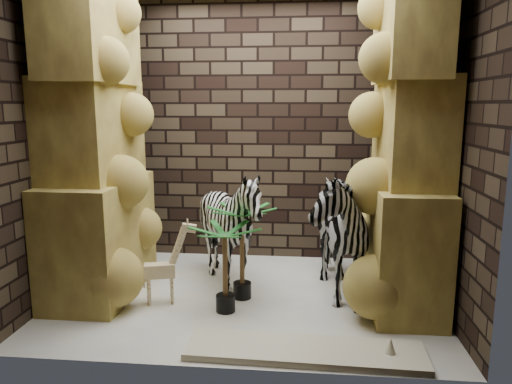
# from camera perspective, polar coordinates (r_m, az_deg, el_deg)

# --- Properties ---
(floor) EXTENTS (3.50, 3.50, 0.00)m
(floor) POSITION_cam_1_polar(r_m,az_deg,el_deg) (4.61, -1.31, -12.45)
(floor) COLOR white
(floor) RESTS_ON ground
(wall_back) EXTENTS (3.50, 0.00, 3.50)m
(wall_back) POSITION_cam_1_polar(r_m,az_deg,el_deg) (5.49, 0.20, 7.40)
(wall_back) COLOR black
(wall_back) RESTS_ON ground
(wall_front) EXTENTS (3.50, 0.00, 3.50)m
(wall_front) POSITION_cam_1_polar(r_m,az_deg,el_deg) (3.02, -4.26, 4.87)
(wall_front) COLOR black
(wall_front) RESTS_ON ground
(wall_left) EXTENTS (0.00, 3.00, 3.00)m
(wall_left) POSITION_cam_1_polar(r_m,az_deg,el_deg) (4.79, -22.78, 6.15)
(wall_left) COLOR black
(wall_left) RESTS_ON ground
(wall_right) EXTENTS (0.00, 3.00, 3.00)m
(wall_right) POSITION_cam_1_polar(r_m,az_deg,el_deg) (4.40, 22.00, 5.89)
(wall_right) COLOR black
(wall_right) RESTS_ON ground
(rock_pillar_left) EXTENTS (0.68, 1.30, 3.00)m
(rock_pillar_left) POSITION_cam_1_polar(r_m,az_deg,el_deg) (4.63, -18.95, 6.28)
(rock_pillar_left) COLOR #CDBD52
(rock_pillar_left) RESTS_ON floor
(rock_pillar_right) EXTENTS (0.58, 1.25, 3.00)m
(rock_pillar_right) POSITION_cam_1_polar(r_m,az_deg,el_deg) (4.32, 17.78, 6.08)
(rock_pillar_right) COLOR #CDBD52
(rock_pillar_right) RESTS_ON floor
(zebra_right) EXTENTS (0.88, 1.34, 1.46)m
(zebra_right) POSITION_cam_1_polar(r_m,az_deg,el_deg) (4.51, 8.75, -3.28)
(zebra_right) COLOR white
(zebra_right) RESTS_ON floor
(zebra_left) EXTENTS (1.21, 1.38, 1.09)m
(zebra_left) POSITION_cam_1_polar(r_m,az_deg,el_deg) (4.68, -3.02, -5.03)
(zebra_left) COLOR white
(zebra_left) RESTS_ON floor
(giraffe_toy) EXTENTS (0.43, 0.24, 0.80)m
(giraffe_toy) POSITION_cam_1_polar(r_m,az_deg,el_deg) (4.41, -11.54, -8.18)
(giraffe_toy) COLOR beige
(giraffe_toy) RESTS_ON floor
(palm_front) EXTENTS (0.36, 0.36, 0.90)m
(palm_front) POSITION_cam_1_polar(r_m,az_deg,el_deg) (4.43, -1.69, -7.22)
(palm_front) COLOR #1D5323
(palm_front) RESTS_ON floor
(palm_back) EXTENTS (0.36, 0.36, 0.78)m
(palm_back) POSITION_cam_1_polar(r_m,az_deg,el_deg) (4.17, -3.73, -9.18)
(palm_back) COLOR #1D5323
(palm_back) RESTS_ON floor
(surfboard) EXTENTS (1.75, 0.48, 0.05)m
(surfboard) POSITION_cam_1_polar(r_m,az_deg,el_deg) (3.66, 5.85, -18.44)
(surfboard) COLOR beige
(surfboard) RESTS_ON floor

